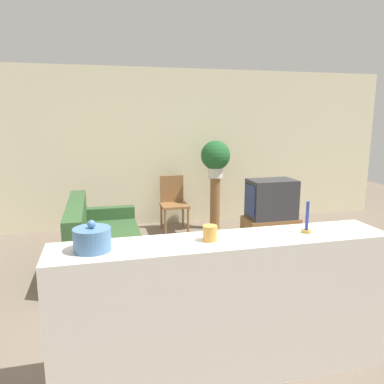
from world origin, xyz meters
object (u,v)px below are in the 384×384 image
(couch, at_px, (102,246))
(decorative_bowl, at_px, (92,239))
(wooden_chair, at_px, (173,200))
(television, at_px, (271,199))
(potted_plant, at_px, (216,157))

(couch, relative_size, decorative_bowl, 7.27)
(wooden_chair, bearing_deg, television, -39.05)
(couch, xyz_separation_m, wooden_chair, (1.20, 1.39, 0.22))
(decorative_bowl, bearing_deg, couch, 88.54)
(television, xyz_separation_m, decorative_bowl, (-2.54, -2.62, 0.43))
(couch, xyz_separation_m, television, (2.48, 0.35, 0.40))
(television, height_order, potted_plant, potted_plant)
(couch, bearing_deg, television, 8.09)
(wooden_chair, bearing_deg, decorative_bowl, -108.99)
(wooden_chair, xyz_separation_m, decorative_bowl, (-1.26, -3.66, 0.61))
(couch, bearing_deg, decorative_bowl, -91.46)
(wooden_chair, bearing_deg, couch, -130.88)
(couch, distance_m, decorative_bowl, 2.42)
(wooden_chair, height_order, potted_plant, potted_plant)
(television, xyz_separation_m, potted_plant, (-0.57, 0.95, 0.55))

